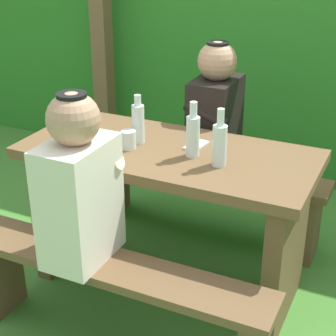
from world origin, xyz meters
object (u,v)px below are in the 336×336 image
(bottle_center, at_px, (220,143))
(person_black_coat, at_px, (215,112))
(person_white_shirt, at_px, (79,186))
(bench_far, at_px, (207,185))
(bench_near, at_px, (114,288))
(bottle_left, at_px, (193,134))
(picnic_table, at_px, (168,195))
(cell_phone, at_px, (196,145))
(bottle_right, at_px, (138,123))
(drinking_glass, at_px, (129,140))

(bottle_center, bearing_deg, person_black_coat, 112.32)
(person_black_coat, bearing_deg, person_white_shirt, -99.22)
(bench_far, distance_m, person_white_shirt, 1.18)
(bench_near, distance_m, bottle_left, 0.76)
(bench_far, bearing_deg, picnic_table, -90.00)
(picnic_table, bearing_deg, bottle_left, -10.31)
(bottle_center, height_order, cell_phone, bottle_center)
(picnic_table, height_order, bottle_left, bottle_left)
(person_black_coat, height_order, bottle_right, person_black_coat)
(bench_near, bearing_deg, person_white_shirt, 178.66)
(person_white_shirt, relative_size, bottle_left, 2.78)
(cell_phone, bearing_deg, person_white_shirt, -105.23)
(picnic_table, height_order, person_white_shirt, person_white_shirt)
(picnic_table, xyz_separation_m, bottle_center, (0.28, -0.07, 0.35))
(drinking_glass, xyz_separation_m, bottle_left, (0.31, 0.05, 0.06))
(picnic_table, distance_m, person_black_coat, 0.60)
(person_black_coat, bearing_deg, bottle_right, -110.55)
(picnic_table, distance_m, person_white_shirt, 0.61)
(drinking_glass, xyz_separation_m, cell_phone, (0.28, 0.16, -0.04))
(bench_near, distance_m, bottle_right, 0.79)
(bottle_right, relative_size, cell_phone, 1.71)
(bench_far, bearing_deg, bottle_center, -65.22)
(picnic_table, xyz_separation_m, person_white_shirt, (-0.14, -0.54, 0.26))
(bottle_left, relative_size, bottle_center, 0.99)
(picnic_table, height_order, bench_near, picnic_table)
(bench_near, xyz_separation_m, bottle_left, (0.14, 0.51, 0.54))
(bench_near, relative_size, bottle_center, 5.35)
(bench_near, xyz_separation_m, person_white_shirt, (-0.14, 0.00, 0.46))
(person_black_coat, bearing_deg, bottle_left, -79.50)
(picnic_table, xyz_separation_m, bottle_right, (-0.16, 0.01, 0.35))
(person_black_coat, bearing_deg, cell_phone, -80.43)
(bench_far, distance_m, bottle_left, 0.80)
(bench_far, bearing_deg, person_black_coat, -5.84)
(person_black_coat, xyz_separation_m, bottle_right, (-0.20, -0.52, 0.08))
(bench_near, relative_size, cell_phone, 10.00)
(drinking_glass, bearing_deg, person_white_shirt, -86.41)
(bench_near, xyz_separation_m, bottle_right, (-0.16, 0.55, 0.54))
(bottle_center, bearing_deg, person_white_shirt, -132.08)
(bottle_right, height_order, cell_phone, bottle_right)
(picnic_table, height_order, bottle_right, bottle_right)
(drinking_glass, height_order, bottle_left, bottle_left)
(bottle_center, distance_m, cell_phone, 0.25)
(bottle_left, height_order, bottle_right, bottle_left)
(drinking_glass, relative_size, cell_phone, 0.63)
(bench_far, bearing_deg, bottle_left, -76.41)
(bench_far, xyz_separation_m, bottle_right, (-0.16, -0.53, 0.54))
(bench_far, height_order, person_black_coat, person_black_coat)
(picnic_table, height_order, drinking_glass, drinking_glass)
(person_black_coat, height_order, bottle_left, person_black_coat)
(bottle_center, bearing_deg, bottle_left, 163.16)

